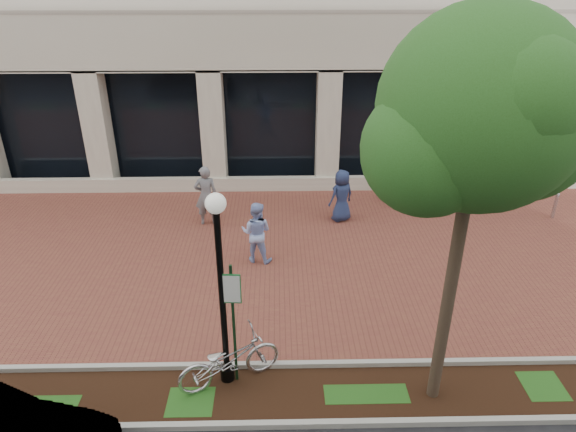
{
  "coord_description": "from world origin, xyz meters",
  "views": [
    {
      "loc": [
        0.23,
        -12.47,
        7.44
      ],
      "look_at": [
        0.49,
        -0.8,
        1.6
      ],
      "focal_mm": 32.0,
      "sensor_mm": 36.0,
      "label": 1
    }
  ],
  "objects_px": {
    "street_tree": "(481,123)",
    "pedestrian_left": "(206,196)",
    "lamppost": "(221,283)",
    "bike_rack_cluster": "(426,186)",
    "parking_sign": "(233,311)",
    "bollard": "(555,205)",
    "locked_bicycle": "(229,360)",
    "pedestrian_right": "(342,196)",
    "pedestrian_mid": "(256,232)"
  },
  "relations": [
    {
      "from": "parking_sign",
      "to": "bike_rack_cluster",
      "type": "xyz_separation_m",
      "value": [
        5.95,
        8.5,
        -1.21
      ]
    },
    {
      "from": "parking_sign",
      "to": "pedestrian_mid",
      "type": "bearing_deg",
      "value": 90.36
    },
    {
      "from": "pedestrian_left",
      "to": "bollard",
      "type": "distance_m",
      "value": 11.04
    },
    {
      "from": "lamppost",
      "to": "bike_rack_cluster",
      "type": "distance_m",
      "value": 10.61
    },
    {
      "from": "street_tree",
      "to": "lamppost",
      "type": "bearing_deg",
      "value": 173.41
    },
    {
      "from": "street_tree",
      "to": "bike_rack_cluster",
      "type": "height_order",
      "value": "street_tree"
    },
    {
      "from": "parking_sign",
      "to": "bollard",
      "type": "distance_m",
      "value": 11.94
    },
    {
      "from": "locked_bicycle",
      "to": "pedestrian_right",
      "type": "relative_size",
      "value": 1.23
    },
    {
      "from": "parking_sign",
      "to": "locked_bicycle",
      "type": "relative_size",
      "value": 1.28
    },
    {
      "from": "parking_sign",
      "to": "lamppost",
      "type": "relative_size",
      "value": 0.66
    },
    {
      "from": "lamppost",
      "to": "bike_rack_cluster",
      "type": "bearing_deg",
      "value": 54.05
    },
    {
      "from": "pedestrian_mid",
      "to": "bike_rack_cluster",
      "type": "xyz_separation_m",
      "value": [
        5.7,
        3.97,
        -0.41
      ]
    },
    {
      "from": "locked_bicycle",
      "to": "bollard",
      "type": "distance_m",
      "value": 12.0
    },
    {
      "from": "locked_bicycle",
      "to": "bike_rack_cluster",
      "type": "bearing_deg",
      "value": -59.85
    },
    {
      "from": "pedestrian_left",
      "to": "pedestrian_mid",
      "type": "height_order",
      "value": "pedestrian_left"
    },
    {
      "from": "pedestrian_left",
      "to": "pedestrian_right",
      "type": "xyz_separation_m",
      "value": [
        4.2,
        0.15,
        -0.12
      ]
    },
    {
      "from": "street_tree",
      "to": "pedestrian_right",
      "type": "distance_m",
      "value": 8.66
    },
    {
      "from": "pedestrian_left",
      "to": "parking_sign",
      "type": "bearing_deg",
      "value": 93.84
    },
    {
      "from": "street_tree",
      "to": "pedestrian_left",
      "type": "bearing_deg",
      "value": 125.74
    },
    {
      "from": "street_tree",
      "to": "locked_bicycle",
      "type": "distance_m",
      "value": 6.2
    },
    {
      "from": "street_tree",
      "to": "pedestrian_left",
      "type": "height_order",
      "value": "street_tree"
    },
    {
      "from": "street_tree",
      "to": "pedestrian_mid",
      "type": "relative_size",
      "value": 4.04
    },
    {
      "from": "street_tree",
      "to": "pedestrian_mid",
      "type": "bearing_deg",
      "value": 125.69
    },
    {
      "from": "locked_bicycle",
      "to": "pedestrian_right",
      "type": "xyz_separation_m",
      "value": [
        2.96,
        6.95,
        0.3
      ]
    },
    {
      "from": "street_tree",
      "to": "pedestrian_left",
      "type": "distance_m",
      "value": 9.87
    },
    {
      "from": "locked_bicycle",
      "to": "lamppost",
      "type": "bearing_deg",
      "value": 16.95
    },
    {
      "from": "pedestrian_left",
      "to": "street_tree",
      "type": "bearing_deg",
      "value": 118.17
    },
    {
      "from": "parking_sign",
      "to": "lamppost",
      "type": "xyz_separation_m",
      "value": [
        -0.19,
        0.03,
        0.61
      ]
    },
    {
      "from": "street_tree",
      "to": "bollard",
      "type": "distance_m",
      "value": 10.57
    },
    {
      "from": "locked_bicycle",
      "to": "pedestrian_mid",
      "type": "distance_m",
      "value": 4.59
    },
    {
      "from": "pedestrian_mid",
      "to": "bike_rack_cluster",
      "type": "height_order",
      "value": "pedestrian_mid"
    },
    {
      "from": "lamppost",
      "to": "street_tree",
      "type": "relative_size",
      "value": 0.57
    },
    {
      "from": "locked_bicycle",
      "to": "pedestrian_mid",
      "type": "xyz_separation_m",
      "value": [
        0.38,
        4.56,
        0.33
      ]
    },
    {
      "from": "pedestrian_left",
      "to": "bike_rack_cluster",
      "type": "distance_m",
      "value": 7.54
    },
    {
      "from": "parking_sign",
      "to": "pedestrian_right",
      "type": "xyz_separation_m",
      "value": [
        2.83,
        6.92,
        -0.83
      ]
    },
    {
      "from": "lamppost",
      "to": "locked_bicycle",
      "type": "bearing_deg",
      "value": -48.66
    },
    {
      "from": "pedestrian_left",
      "to": "pedestrian_mid",
      "type": "xyz_separation_m",
      "value": [
        1.62,
        -2.24,
        -0.09
      ]
    },
    {
      "from": "lamppost",
      "to": "pedestrian_left",
      "type": "bearing_deg",
      "value": 99.95
    },
    {
      "from": "parking_sign",
      "to": "pedestrian_left",
      "type": "bearing_deg",
      "value": 104.98
    },
    {
      "from": "pedestrian_mid",
      "to": "pedestrian_right",
      "type": "height_order",
      "value": "pedestrian_mid"
    },
    {
      "from": "pedestrian_right",
      "to": "lamppost",
      "type": "bearing_deg",
      "value": 37.01
    },
    {
      "from": "lamppost",
      "to": "pedestrian_mid",
      "type": "height_order",
      "value": "lamppost"
    },
    {
      "from": "locked_bicycle",
      "to": "pedestrian_mid",
      "type": "bearing_deg",
      "value": -29.12
    },
    {
      "from": "lamppost",
      "to": "street_tree",
      "type": "xyz_separation_m",
      "value": [
        4.0,
        -0.46,
        3.04
      ]
    },
    {
      "from": "locked_bicycle",
      "to": "bike_rack_cluster",
      "type": "relative_size",
      "value": 0.7
    },
    {
      "from": "parking_sign",
      "to": "locked_bicycle",
      "type": "bearing_deg",
      "value": -160.38
    },
    {
      "from": "street_tree",
      "to": "pedestrian_mid",
      "type": "height_order",
      "value": "street_tree"
    },
    {
      "from": "pedestrian_right",
      "to": "bollard",
      "type": "height_order",
      "value": "pedestrian_right"
    },
    {
      "from": "bollard",
      "to": "pedestrian_mid",
      "type": "bearing_deg",
      "value": -165.8
    },
    {
      "from": "pedestrian_mid",
      "to": "pedestrian_left",
      "type": "bearing_deg",
      "value": -40.1
    }
  ]
}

